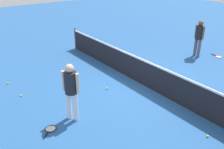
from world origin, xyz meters
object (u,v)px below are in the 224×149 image
object	(u,v)px
tennis_ball_by_net	(107,88)
tennis_ball_stray_right	(65,74)
tennis_racket_far_player	(218,57)
tennis_ball_midcourt	(8,83)
tennis_racket_near_player	(50,129)
tennis_ball_baseline	(66,81)
player_far_side	(199,36)
tennis_ball_stray_left	(21,95)
tennis_ball_near_player	(208,136)
player_near_side	(71,88)

from	to	relation	value
tennis_ball_by_net	tennis_ball_stray_right	xyz separation A→B (m)	(-1.94, -0.65, 0.00)
tennis_racket_far_player	tennis_ball_midcourt	xyz separation A→B (m)	(-3.00, -8.76, 0.02)
tennis_racket_near_player	tennis_ball_baseline	size ratio (longest dim) A/B	8.35
player_far_side	tennis_ball_stray_left	distance (m)	8.02
tennis_ball_near_player	tennis_ball_stray_left	bearing A→B (deg)	-147.14
tennis_racket_near_player	tennis_ball_midcourt	size ratio (longest dim) A/B	8.35
tennis_racket_far_player	tennis_ball_by_net	world-z (taller)	tennis_ball_by_net
player_far_side	tennis_ball_stray_left	size ratio (longest dim) A/B	25.76
tennis_ball_by_net	tennis_racket_far_player	bearing A→B (deg)	85.36
tennis_ball_near_player	tennis_ball_baseline	distance (m)	5.28
player_far_side	tennis_ball_near_player	world-z (taller)	player_far_side
tennis_ball_near_player	tennis_ball_stray_left	xyz separation A→B (m)	(-4.94, -3.19, 0.00)
player_far_side	tennis_ball_by_net	bearing A→B (deg)	-88.20
player_near_side	tennis_racket_near_player	distance (m)	1.25
tennis_ball_near_player	tennis_ball_by_net	size ratio (longest dim) A/B	1.00
tennis_ball_baseline	tennis_ball_near_player	bearing A→B (deg)	16.48
player_near_side	tennis_ball_stray_right	world-z (taller)	player_near_side
player_far_side	tennis_ball_midcourt	size ratio (longest dim) A/B	25.76
tennis_racket_far_player	player_far_side	bearing A→B (deg)	-130.14
tennis_racket_near_player	tennis_ball_stray_left	bearing A→B (deg)	-178.72
tennis_racket_far_player	tennis_ball_baseline	xyz separation A→B (m)	(-1.91, -6.96, 0.02)
tennis_racket_near_player	tennis_ball_near_player	bearing A→B (deg)	49.38
player_far_side	tennis_ball_near_player	size ratio (longest dim) A/B	25.76
tennis_racket_far_player	tennis_ball_baseline	distance (m)	7.22
player_far_side	tennis_racket_near_player	xyz separation A→B (m)	(1.11, -7.83, -1.00)
tennis_ball_stray_right	tennis_ball_stray_left	bearing A→B (deg)	-71.84
tennis_racket_far_player	tennis_ball_near_player	size ratio (longest dim) A/B	9.11
player_near_side	player_far_side	xyz separation A→B (m)	(-1.04, 7.09, 0.00)
tennis_racket_near_player	tennis_ball_midcourt	distance (m)	3.46
tennis_ball_stray_right	player_near_side	bearing A→B (deg)	-22.28
player_near_side	tennis_ball_by_net	bearing A→B (deg)	115.88
tennis_ball_near_player	tennis_ball_midcourt	xyz separation A→B (m)	(-6.15, -3.30, 0.00)
tennis_ball_by_net	tennis_ball_stray_right	distance (m)	2.04
player_far_side	tennis_ball_midcourt	world-z (taller)	player_far_side
player_near_side	tennis_ball_baseline	xyz separation A→B (m)	(-2.29, 0.90, -0.98)
tennis_racket_far_player	tennis_ball_by_net	size ratio (longest dim) A/B	9.11
tennis_racket_near_player	tennis_racket_far_player	bearing A→B (deg)	93.03
tennis_ball_baseline	tennis_racket_near_player	bearing A→B (deg)	-34.85
tennis_ball_midcourt	tennis_ball_stray_right	size ratio (longest dim) A/B	1.00
tennis_ball_stray_left	tennis_ball_by_net	bearing A→B (deg)	63.41
tennis_racket_near_player	tennis_ball_midcourt	world-z (taller)	tennis_ball_midcourt
tennis_ball_near_player	tennis_ball_by_net	xyz separation A→B (m)	(-3.64, -0.60, 0.00)
player_far_side	tennis_ball_baseline	bearing A→B (deg)	-101.43
player_near_side	player_far_side	distance (m)	7.16
tennis_ball_stray_left	player_far_side	bearing A→B (deg)	81.82
tennis_ball_midcourt	player_near_side	bearing A→B (deg)	14.83
player_near_side	tennis_ball_near_player	xyz separation A→B (m)	(2.77, 2.40, -0.98)
player_near_side	tennis_ball_midcourt	xyz separation A→B (m)	(-3.38, -0.90, -0.98)
tennis_racket_far_player	tennis_ball_stray_right	xyz separation A→B (m)	(-2.43, -6.71, 0.02)
player_near_side	tennis_ball_stray_left	world-z (taller)	player_near_side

